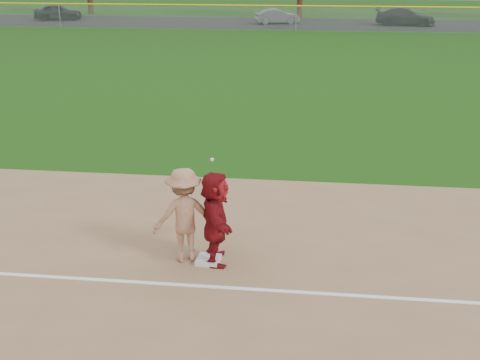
# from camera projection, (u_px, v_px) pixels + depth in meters

# --- Properties ---
(ground) EXTENTS (160.00, 160.00, 0.00)m
(ground) POSITION_uv_depth(u_px,v_px,m) (231.00, 268.00, 11.87)
(ground) COLOR #19450D
(ground) RESTS_ON ground
(foul_line) EXTENTS (60.00, 0.10, 0.01)m
(foul_line) POSITION_uv_depth(u_px,v_px,m) (225.00, 288.00, 11.12)
(foul_line) COLOR white
(foul_line) RESTS_ON infield_dirt
(parking_asphalt) EXTENTS (120.00, 10.00, 0.01)m
(parking_asphalt) POSITION_uv_depth(u_px,v_px,m) (298.00, 23.00, 54.66)
(parking_asphalt) COLOR black
(parking_asphalt) RESTS_ON ground
(first_base) EXTENTS (0.48, 0.48, 0.10)m
(first_base) POSITION_uv_depth(u_px,v_px,m) (208.00, 260.00, 12.04)
(first_base) COLOR white
(first_base) RESTS_ON infield_dirt
(base_runner) EXTENTS (0.91, 1.85, 1.91)m
(base_runner) POSITION_uv_depth(u_px,v_px,m) (215.00, 218.00, 11.77)
(base_runner) COLOR maroon
(base_runner) RESTS_ON infield_dirt
(car_left) EXTENTS (4.71, 2.83, 1.50)m
(car_left) POSITION_uv_depth(u_px,v_px,m) (58.00, 12.00, 57.19)
(car_left) COLOR black
(car_left) RESTS_ON parking_asphalt
(car_mid) EXTENTS (4.16, 2.41, 1.30)m
(car_mid) POSITION_uv_depth(u_px,v_px,m) (277.00, 16.00, 54.14)
(car_mid) COLOR #56595E
(car_mid) RESTS_ON parking_asphalt
(car_right) EXTENTS (5.40, 2.83, 1.49)m
(car_right) POSITION_uv_depth(u_px,v_px,m) (405.00, 17.00, 52.88)
(car_right) COLOR black
(car_right) RESTS_ON parking_asphalt
(first_base_play) EXTENTS (1.42, 1.10, 2.18)m
(first_base_play) POSITION_uv_depth(u_px,v_px,m) (184.00, 215.00, 11.85)
(first_base_play) COLOR gray
(first_base_play) RESTS_ON infield_dirt
(outfield_fence) EXTENTS (110.00, 0.12, 110.00)m
(outfield_fence) POSITION_uv_depth(u_px,v_px,m) (296.00, 6.00, 48.39)
(outfield_fence) COLOR #999EA0
(outfield_fence) RESTS_ON ground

